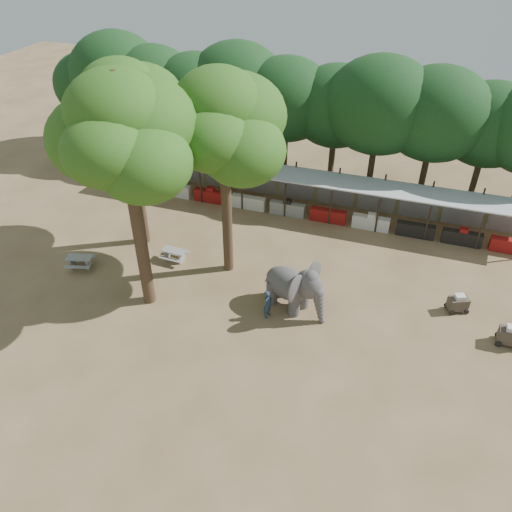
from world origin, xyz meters
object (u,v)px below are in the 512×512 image
(picnic_table_near, at_px, (80,260))
(picnic_table_far, at_px, (174,254))
(yard_tree_back, at_px, (222,125))
(cart_front, at_px, (510,336))
(elephant, at_px, (295,287))
(handler, at_px, (268,304))
(yard_tree_center, at_px, (123,135))
(yard_tree_left, at_px, (125,112))
(cart_back, at_px, (458,303))

(picnic_table_near, height_order, picnic_table_far, picnic_table_near)
(yard_tree_back, relative_size, picnic_table_near, 6.41)
(cart_front, bearing_deg, elephant, -173.35)
(handler, relative_size, picnic_table_far, 1.09)
(handler, bearing_deg, picnic_table_far, 78.00)
(picnic_table_near, xyz_separation_m, cart_front, (23.16, 1.23, 0.07))
(elephant, relative_size, cart_front, 3.21)
(yard_tree_center, bearing_deg, yard_tree_left, 120.96)
(picnic_table_near, relative_size, cart_front, 1.49)
(elephant, bearing_deg, picnic_table_near, -156.22)
(yard_tree_center, height_order, picnic_table_near, yard_tree_center)
(picnic_table_far, bearing_deg, yard_tree_back, 11.18)
(elephant, relative_size, picnic_table_far, 2.57)
(yard_tree_left, relative_size, cart_front, 9.29)
(yard_tree_back, xyz_separation_m, cart_front, (15.08, -1.62, -7.99))
(handler, bearing_deg, picnic_table_near, 98.92)
(cart_back, bearing_deg, yard_tree_center, 170.29)
(handler, distance_m, picnic_table_far, 7.33)
(cart_back, bearing_deg, handler, 176.53)
(yard_tree_left, bearing_deg, cart_back, -2.68)
(yard_tree_back, relative_size, cart_back, 8.93)
(yard_tree_left, height_order, picnic_table_near, yard_tree_left)
(handler, bearing_deg, elephant, -34.18)
(elephant, xyz_separation_m, cart_back, (8.11, 2.45, -0.90))
(picnic_table_near, distance_m, cart_front, 23.19)
(yard_tree_left, xyz_separation_m, yard_tree_center, (3.00, -5.00, 1.01))
(yard_tree_center, bearing_deg, elephant, 12.39)
(yard_tree_center, xyz_separation_m, picnic_table_near, (-5.08, 1.15, -8.73))
(yard_tree_center, bearing_deg, yard_tree_back, 53.14)
(picnic_table_near, bearing_deg, picnic_table_far, 10.61)
(picnic_table_far, bearing_deg, cart_back, 5.03)
(yard_tree_center, distance_m, handler, 10.64)
(handler, height_order, picnic_table_far, handler)
(elephant, bearing_deg, cart_front, 25.28)
(yard_tree_center, xyz_separation_m, cart_front, (18.08, 2.38, -8.65))
(elephant, height_order, picnic_table_near, elephant)
(picnic_table_far, bearing_deg, picnic_table_near, -151.05)
(yard_tree_center, relative_size, yard_tree_back, 1.06)
(handler, xyz_separation_m, cart_front, (11.57, 1.78, -0.26))
(yard_tree_back, bearing_deg, elephant, -26.74)
(yard_tree_back, distance_m, cart_back, 15.04)
(picnic_table_near, bearing_deg, yard_tree_center, -28.22)
(elephant, xyz_separation_m, cart_front, (10.46, 0.71, -0.86))
(yard_tree_left, distance_m, elephant, 13.03)
(picnic_table_near, bearing_deg, yard_tree_back, 3.99)
(handler, relative_size, picnic_table_near, 0.92)
(yard_tree_center, bearing_deg, picnic_table_far, 93.25)
(yard_tree_left, bearing_deg, yard_tree_center, -59.04)
(picnic_table_near, distance_m, picnic_table_far, 5.43)
(picnic_table_far, xyz_separation_m, cart_back, (15.93, 0.59, 0.05))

